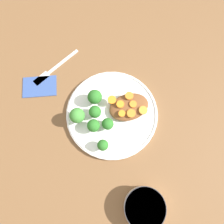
{
  "coord_description": "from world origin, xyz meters",
  "views": [
    {
      "loc": [
        -0.06,
        -0.18,
        0.67
      ],
      "look_at": [
        0.0,
        0.0,
        0.03
      ],
      "focal_mm": 35.0,
      "sensor_mm": 36.0,
      "label": 1
    }
  ],
  "objects": [
    {
      "name": "stew_mound",
      "position": [
        0.06,
        0.0,
        0.03
      ],
      "size": [
        0.12,
        0.09,
        0.03
      ],
      "primitive_type": "ellipsoid",
      "color": "brown",
      "rests_on": "plate"
    },
    {
      "name": "carrot_slice_3",
      "position": [
        0.03,
        0.01,
        0.04
      ],
      "size": [
        0.02,
        0.02,
        0.0
      ],
      "primitive_type": "cylinder",
      "color": "orange",
      "rests_on": "stew_mound"
    },
    {
      "name": "broccoli_floret_1",
      "position": [
        -0.04,
        0.06,
        0.05
      ],
      "size": [
        0.04,
        0.04,
        0.06
      ],
      "color": "#7FA85B",
      "rests_on": "plate"
    },
    {
      "name": "dip_bowl",
      "position": [
        0.0,
        -0.29,
        0.03
      ],
      "size": [
        0.11,
        0.11,
        0.05
      ],
      "color": "white",
      "rests_on": "ground_plane"
    },
    {
      "name": "plate",
      "position": [
        0.0,
        0.0,
        0.01
      ],
      "size": [
        0.29,
        0.29,
        0.02
      ],
      "color": "silver",
      "rests_on": "ground_plane"
    },
    {
      "name": "broccoli_floret_0",
      "position": [
        -0.06,
        -0.09,
        0.04
      ],
      "size": [
        0.03,
        0.03,
        0.05
      ],
      "color": "#7FA85B",
      "rests_on": "plate"
    },
    {
      "name": "ground_plane",
      "position": [
        0.0,
        0.0,
        0.0
      ],
      "size": [
        4.0,
        4.0,
        0.0
      ],
      "primitive_type": "plane",
      "color": "brown"
    },
    {
      "name": "carrot_slice_2",
      "position": [
        0.03,
        -0.02,
        0.04
      ],
      "size": [
        0.02,
        0.02,
        0.01
      ],
      "primitive_type": "cylinder",
      "color": "orange",
      "rests_on": "stew_mound"
    },
    {
      "name": "napkin",
      "position": [
        -0.2,
        0.17,
        0.0
      ],
      "size": [
        0.13,
        0.1,
        0.01
      ],
      "rotation": [
        0.0,
        0.0,
        -0.23
      ],
      "color": "#334C8C",
      "rests_on": "ground_plane"
    },
    {
      "name": "carrot_slice_6",
      "position": [
        0.09,
        -0.03,
        0.04
      ],
      "size": [
        0.03,
        0.03,
        0.0
      ],
      "primitive_type": "cylinder",
      "color": "orange",
      "rests_on": "stew_mound"
    },
    {
      "name": "carrot_slice_5",
      "position": [
        0.05,
        -0.03,
        0.04
      ],
      "size": [
        0.03,
        0.03,
        0.0
      ],
      "primitive_type": "cylinder",
      "color": "orange",
      "rests_on": "stew_mound"
    },
    {
      "name": "broccoli_floret_3",
      "position": [
        -0.1,
        0.02,
        0.05
      ],
      "size": [
        0.05,
        0.05,
        0.06
      ],
      "color": "#7FA85B",
      "rests_on": "plate"
    },
    {
      "name": "broccoli_floret_4",
      "position": [
        -0.05,
        0.01,
        0.04
      ],
      "size": [
        0.04,
        0.04,
        0.05
      ],
      "color": "#759E51",
      "rests_on": "plate"
    },
    {
      "name": "fork",
      "position": [
        -0.14,
        0.21,
        0.0
      ],
      "size": [
        0.18,
        0.09,
        0.01
      ],
      "rotation": [
        0.0,
        0.0,
        9.86
      ],
      "color": "silver",
      "rests_on": "ground_plane"
    },
    {
      "name": "carrot_slice_1",
      "position": [
        0.07,
        -0.0,
        0.04
      ],
      "size": [
        0.02,
        0.02,
        0.0
      ],
      "primitive_type": "cylinder",
      "color": "orange",
      "rests_on": "stew_mound"
    },
    {
      "name": "broccoli_floret_5",
      "position": [
        -0.02,
        -0.03,
        0.04
      ],
      "size": [
        0.04,
        0.04,
        0.05
      ],
      "color": "#7FA85B",
      "rests_on": "plate"
    },
    {
      "name": "broccoli_floret_2",
      "position": [
        -0.07,
        -0.03,
        0.04
      ],
      "size": [
        0.04,
        0.04,
        0.05
      ],
      "color": "#759E51",
      "rests_on": "plate"
    },
    {
      "name": "carrot_slice_4",
      "position": [
        0.01,
        0.03,
        0.04
      ],
      "size": [
        0.03,
        0.03,
        0.01
      ],
      "primitive_type": "cylinder",
      "color": "orange",
      "rests_on": "stew_mound"
    },
    {
      "name": "carrot_slice_0",
      "position": [
        0.07,
        0.03,
        0.04
      ],
      "size": [
        0.03,
        0.03,
        0.01
      ],
      "primitive_type": "cylinder",
      "color": "orange",
      "rests_on": "stew_mound"
    }
  ]
}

